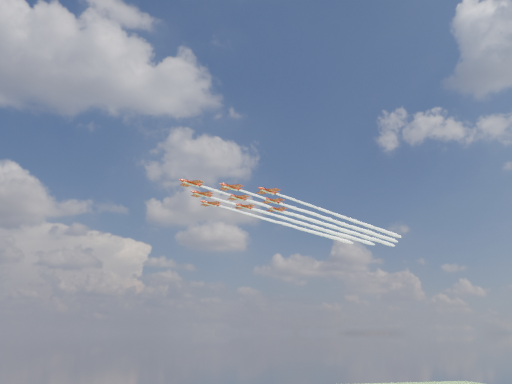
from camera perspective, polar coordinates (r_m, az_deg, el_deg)
jet_lead at (r=191.02m, az=4.87°, el=-2.78°), size 96.37×71.57×2.32m
jet_row2_port at (r=196.39m, az=8.12°, el=-3.04°), size 96.37×71.57×2.32m
jet_row2_starb at (r=202.95m, az=5.09°, el=-3.55°), size 96.37×71.57×2.32m
jet_row3_port at (r=202.35m, az=11.18°, el=-3.27°), size 96.37×71.57×2.32m
jet_row3_centre at (r=208.35m, az=8.15°, el=-3.78°), size 96.37×71.57×2.32m
jet_row3_starb at (r=214.91m, az=5.29°, el=-4.24°), size 96.37×71.57×2.32m
jet_row4_port at (r=214.31m, az=11.05°, el=-3.98°), size 96.37×71.57×2.32m
jet_row4_starb at (r=220.34m, az=8.18°, el=-4.43°), size 96.37×71.57×2.32m
jet_tail at (r=226.30m, az=10.92°, el=-4.61°), size 96.37×71.57×2.32m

